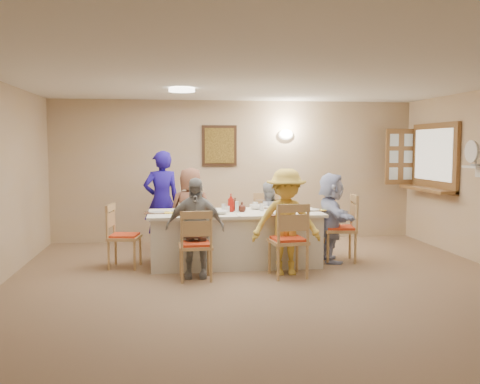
{
  "coord_description": "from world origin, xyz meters",
  "views": [
    {
      "loc": [
        -1.17,
        -6.03,
        1.71
      ],
      "look_at": [
        -0.2,
        1.4,
        1.05
      ],
      "focal_mm": 40.0,
      "sensor_mm": 36.0,
      "label": 1
    }
  ],
  "objects": [
    {
      "name": "bowl_a",
      "position": [
        -0.49,
        1.24,
        0.79
      ],
      "size": [
        0.23,
        0.23,
        0.05
      ],
      "primitive_type": "imported",
      "rotation": [
        0.0,
        0.0,
        -0.06
      ],
      "color": "white",
      "rests_on": "dining_table"
    },
    {
      "name": "plate_le",
      "position": [
        -1.36,
        1.48,
        0.77
      ],
      "size": [
        0.22,
        0.22,
        0.01
      ],
      "primitive_type": "cylinder",
      "color": "white",
      "rests_on": "dining_table"
    },
    {
      "name": "teacup_b",
      "position": [
        0.12,
        2.01,
        0.8
      ],
      "size": [
        0.13,
        0.13,
        0.08
      ],
      "primitive_type": "imported",
      "rotation": [
        0.0,
        0.0,
        -0.26
      ],
      "color": "white",
      "rests_on": "dining_table"
    },
    {
      "name": "napkin_fl",
      "position": [
        -0.68,
        1.01,
        0.77
      ],
      "size": [
        0.15,
        0.15,
        0.01
      ],
      "primitive_type": "cube",
      "color": "yellow",
      "rests_on": "dining_table"
    },
    {
      "name": "plate_re",
      "position": [
        0.86,
        1.48,
        0.77
      ],
      "size": [
        0.25,
        0.25,
        0.02
      ],
      "primitive_type": "cylinder",
      "color": "white",
      "rests_on": "dining_table"
    },
    {
      "name": "chair_front_right",
      "position": [
        0.34,
        0.68,
        0.49
      ],
      "size": [
        0.52,
        0.52,
        0.98
      ],
      "primitive_type": null,
      "rotation": [
        0.0,
        0.0,
        3.25
      ],
      "color": "tan",
      "rests_on": "ground"
    },
    {
      "name": "chair_right_end",
      "position": [
        1.29,
        1.48,
        0.5
      ],
      "size": [
        0.54,
        0.54,
        1.0
      ],
      "primitive_type": null,
      "rotation": [
        0.0,
        0.0,
        -1.7
      ],
      "color": "tan",
      "rests_on": "ground"
    },
    {
      "name": "diner_right_end",
      "position": [
        1.16,
        1.48,
        0.65
      ],
      "size": [
        1.24,
        0.48,
        1.31
      ],
      "primitive_type": "imported",
      "rotation": [
        0.0,
        0.0,
        1.53
      ],
      "color": "silver",
      "rests_on": "ground"
    },
    {
      "name": "condiment_ketchup",
      "position": [
        -0.32,
        1.49,
        0.89
      ],
      "size": [
        0.14,
        0.14,
        0.26
      ],
      "primitive_type": "imported",
      "rotation": [
        0.0,
        0.0,
        -0.21
      ],
      "color": "#AE170E",
      "rests_on": "dining_table"
    },
    {
      "name": "plate_fl",
      "position": [
        -0.86,
        1.06,
        0.77
      ],
      "size": [
        0.24,
        0.24,
        0.01
      ],
      "primitive_type": "cylinder",
      "color": "white",
      "rests_on": "dining_table"
    },
    {
      "name": "room_walls",
      "position": [
        0.0,
        0.0,
        1.51
      ],
      "size": [
        7.0,
        7.0,
        7.0
      ],
      "color": "tan",
      "rests_on": "ground"
    },
    {
      "name": "drinking_glass",
      "position": [
        -0.41,
        1.53,
        0.82
      ],
      "size": [
        0.07,
        0.07,
        0.11
      ],
      "primitive_type": "cylinder",
      "color": "silver",
      "rests_on": "dining_table"
    },
    {
      "name": "chair_back_left",
      "position": [
        -0.86,
        2.28,
        0.45
      ],
      "size": [
        0.51,
        0.51,
        0.9
      ],
      "primitive_type": null,
      "rotation": [
        0.0,
        0.0,
        -0.2
      ],
      "color": "tan",
      "rests_on": "ground"
    },
    {
      "name": "dining_table",
      "position": [
        -0.26,
        1.48,
        0.38
      ],
      "size": [
        2.45,
        1.04,
        0.76
      ],
      "primitive_type": "cube",
      "color": "white",
      "rests_on": "ground"
    },
    {
      "name": "chair_front_left",
      "position": [
        -0.86,
        0.68,
        0.45
      ],
      "size": [
        0.44,
        0.44,
        0.91
      ],
      "primitive_type": null,
      "rotation": [
        0.0,
        0.0,
        3.16
      ],
      "color": "tan",
      "rests_on": "ground"
    },
    {
      "name": "plate_bl",
      "position": [
        -0.86,
        1.9,
        0.77
      ],
      "size": [
        0.22,
        0.22,
        0.01
      ],
      "primitive_type": "cylinder",
      "color": "white",
      "rests_on": "dining_table"
    },
    {
      "name": "hatch_sill",
      "position": [
        3.09,
        2.4,
        0.97
      ],
      "size": [
        0.3,
        1.5,
        0.05
      ],
      "primitive_type": "cube",
      "color": "brown",
      "rests_on": "room_walls"
    },
    {
      "name": "condiment_malt",
      "position": [
        -0.16,
        1.46,
        0.83
      ],
      "size": [
        0.17,
        0.17,
        0.15
      ],
      "primitive_type": "imported",
      "rotation": [
        0.0,
        0.0,
        0.26
      ],
      "color": "#4D1F14",
      "rests_on": "dining_table"
    },
    {
      "name": "napkin_le",
      "position": [
        -1.18,
        1.43,
        0.77
      ],
      "size": [
        0.15,
        0.15,
        0.01
      ],
      "primitive_type": "cube",
      "color": "yellow",
      "rests_on": "dining_table"
    },
    {
      "name": "chair_back_right",
      "position": [
        0.34,
        2.28,
        0.47
      ],
      "size": [
        0.52,
        0.52,
        0.94
      ],
      "primitive_type": null,
      "rotation": [
        0.0,
        0.0,
        -0.17
      ],
      "color": "tan",
      "rests_on": "ground"
    },
    {
      "name": "caregiver",
      "position": [
        -1.31,
        2.63,
        0.81
      ],
      "size": [
        0.78,
        0.68,
        1.62
      ],
      "primitive_type": "imported",
      "rotation": [
        0.0,
        0.0,
        3.4
      ],
      "color": "#1F1293",
      "rests_on": "ground"
    },
    {
      "name": "wall_picture",
      "position": [
        -0.3,
        3.46,
        1.7
      ],
      "size": [
        0.62,
        0.05,
        0.72
      ],
      "color": "#362013",
      "rests_on": "room_walls"
    },
    {
      "name": "fan_shelf",
      "position": [
        3.13,
        1.05,
        1.4
      ],
      "size": [
        0.22,
        0.36,
        0.03
      ],
      "primitive_type": "cube",
      "color": "white",
      "rests_on": "room_walls"
    },
    {
      "name": "napkin_fr",
      "position": [
        0.52,
        1.01,
        0.77
      ],
      "size": [
        0.15,
        0.15,
        0.01
      ],
      "primitive_type": "cube",
      "color": "yellow",
      "rests_on": "dining_table"
    },
    {
      "name": "condiment_brown",
      "position": [
        -0.25,
        1.57,
        0.86
      ],
      "size": [
        0.12,
        0.12,
        0.19
      ],
      "primitive_type": "imported",
      "rotation": [
        0.0,
        0.0,
        0.21
      ],
      "color": "#4D1F14",
      "rests_on": "dining_table"
    },
    {
      "name": "teacup_a",
      "position": [
        -1.03,
        1.13,
        0.8
      ],
      "size": [
        0.17,
        0.17,
        0.09
      ],
      "primitive_type": "imported",
      "rotation": [
        0.0,
        0.0,
        -0.29
      ],
      "color": "white",
      "rests_on": "dining_table"
    },
    {
      "name": "plate_br",
      "position": [
        0.34,
        1.9,
        0.77
      ],
      "size": [
        0.25,
        0.25,
        0.02
      ],
      "primitive_type": "cylinder",
      "color": "white",
      "rests_on": "dining_table"
    },
    {
      "name": "serving_hatch",
      "position": [
        3.21,
        2.4,
        1.5
      ],
      "size": [
        0.06,
        1.5,
        1.15
      ],
      "primitive_type": "cube",
      "color": "brown",
      "rests_on": "room_walls"
    },
    {
      "name": "placemat_re",
      "position": [
        0.86,
        1.48,
        0.76
      ],
      "size": [
        0.36,
        0.27,
        0.01
      ],
      "primitive_type": "cube",
      "color": "#472B19",
      "rests_on": "dining_table"
    },
    {
      "name": "wall_sconce",
      "position": [
        0.9,
        3.44,
        1.9
      ],
      "size": [
        0.26,
        0.09,
        0.18
      ],
      "primitive_type": "ellipsoid",
      "color": "white",
      "rests_on": "room_walls"
    },
    {
      "name": "desk_fan",
      "position": [
        3.1,
        1.05,
        1.55
      ],
      "size": [
        0.3,
        0.3,
        0.28
      ],
      "primitive_type": null,
      "color": "#A5A5A8",
      "rests_on": "fan_shelf"
    },
    {
      "name": "shutter_door",
      "position": [
        2.95,
        3.16,
        1.5
      ],
      "size": [
        0.55,
        0.04,
        1.0
      ],
      "primitive_type": "cube",
      "color": "brown",
      "rests_on": "room_walls"
    },
    {
      "name": "chair_left_end",
      "position": [
        -1.81,
        1.48,
        0.45
      ],
      "size": [
        0.5,
        0.5,
        0.9
      ],
      "primitive_type": null,
      "rotation": [
        0.0,
        0.0,
        1.4
      ],
      "color": "tan",
      "rests_on": "ground"
    },
    {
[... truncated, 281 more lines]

